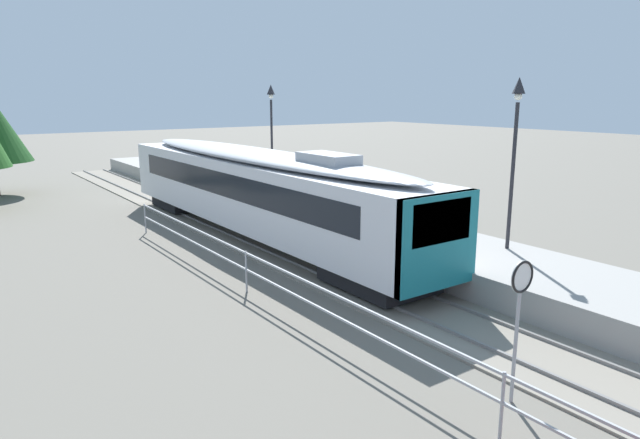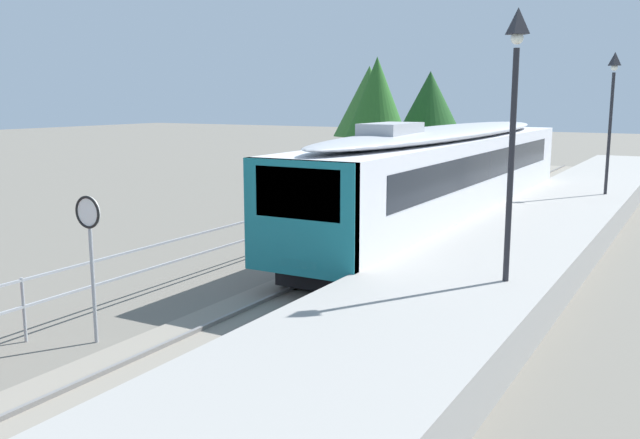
% 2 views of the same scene
% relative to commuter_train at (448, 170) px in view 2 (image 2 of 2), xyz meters
% --- Properties ---
extents(ground_plane, '(160.00, 160.00, 0.00)m').
position_rel_commuter_train_xyz_m(ground_plane, '(-3.00, -4.28, -2.15)').
color(ground_plane, '#6B665B').
extents(track_rails, '(3.20, 60.00, 0.14)m').
position_rel_commuter_train_xyz_m(track_rails, '(0.00, -4.28, -2.11)').
color(track_rails, gray).
rests_on(track_rails, ground).
extents(commuter_train, '(2.82, 19.84, 3.74)m').
position_rel_commuter_train_xyz_m(commuter_train, '(0.00, 0.00, 0.00)').
color(commuter_train, silver).
rests_on(commuter_train, track_rails).
extents(station_platform, '(3.90, 60.00, 0.90)m').
position_rel_commuter_train_xyz_m(station_platform, '(3.25, -4.28, -1.70)').
color(station_platform, '#999691').
rests_on(station_platform, ground).
extents(platform_lamp_mid_platform, '(0.34, 0.34, 5.35)m').
position_rel_commuter_train_xyz_m(platform_lamp_mid_platform, '(4.29, -8.74, 2.48)').
color(platform_lamp_mid_platform, '#232328').
rests_on(platform_lamp_mid_platform, station_platform).
extents(platform_lamp_far_end, '(0.34, 0.34, 5.35)m').
position_rel_commuter_train_xyz_m(platform_lamp_far_end, '(4.29, 5.97, 2.48)').
color(platform_lamp_far_end, '#232328').
rests_on(platform_lamp_far_end, station_platform).
extents(speed_limit_sign, '(0.61, 0.10, 2.81)m').
position_rel_commuter_train_xyz_m(speed_limit_sign, '(-2.12, -13.67, -0.02)').
color(speed_limit_sign, '#9EA0A5').
rests_on(speed_limit_sign, ground).
extents(carpark_fence, '(0.06, 36.06, 1.25)m').
position_rel_commuter_train_xyz_m(carpark_fence, '(-3.30, -14.28, -1.24)').
color(carpark_fence, '#9EA0A5').
rests_on(carpark_fence, ground).
extents(tree_behind_carpark, '(4.67, 4.67, 6.62)m').
position_rel_commuter_train_xyz_m(tree_behind_carpark, '(-12.02, 18.92, 2.20)').
color(tree_behind_carpark, brown).
rests_on(tree_behind_carpark, ground).
extents(tree_behind_station_far, '(3.62, 3.62, 6.82)m').
position_rel_commuter_train_xyz_m(tree_behind_station_far, '(-8.72, 13.00, 2.35)').
color(tree_behind_station_far, brown).
rests_on(tree_behind_station_far, ground).
extents(tree_distant_left, '(4.34, 4.34, 6.16)m').
position_rel_commuter_train_xyz_m(tree_distant_left, '(-7.36, 17.71, 1.92)').
color(tree_distant_left, brown).
rests_on(tree_distant_left, ground).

